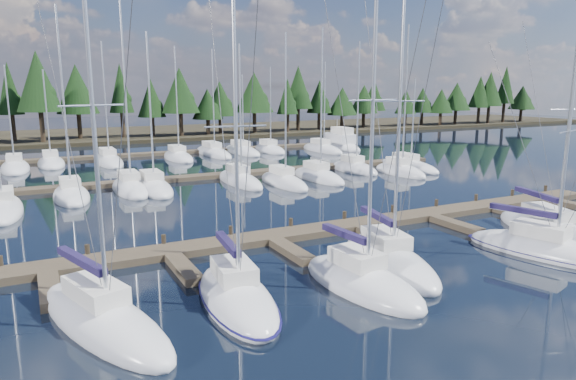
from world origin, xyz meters
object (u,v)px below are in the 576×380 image
front_sailboat_0 (102,319)px  front_sailboat_4 (547,250)px  motor_yacht_right (340,144)px  main_dock (359,227)px  front_sailboat_2 (361,281)px  front_sailboat_3 (389,260)px  front_sailboat_5 (551,231)px  front_sailboat_1 (237,297)px

front_sailboat_0 → front_sailboat_4: front_sailboat_0 is taller
front_sailboat_0 → motor_yacht_right: 59.73m
front_sailboat_0 → front_sailboat_4: bearing=-5.3°
main_dock → motor_yacht_right: size_ratio=4.20×
front_sailboat_2 → front_sailboat_3: front_sailboat_2 is taller
front_sailboat_5 → motor_yacht_right: (13.24, 44.48, 0.27)m
front_sailboat_1 → front_sailboat_4: 17.37m
front_sailboat_2 → front_sailboat_5: (15.27, 1.64, -0.02)m
front_sailboat_1 → front_sailboat_3: bearing=5.6°
main_dock → front_sailboat_5: front_sailboat_5 is taller
front_sailboat_1 → front_sailboat_5: size_ratio=0.97×
main_dock → motor_yacht_right: 44.68m
front_sailboat_5 → motor_yacht_right: 46.41m
front_sailboat_1 → front_sailboat_4: front_sailboat_1 is taller
front_sailboat_2 → motor_yacht_right: bearing=58.3°
main_dock → front_sailboat_1: 13.00m
main_dock → front_sailboat_0: 17.63m
front_sailboat_4 → motor_yacht_right: size_ratio=1.17×
front_sailboat_3 → motor_yacht_right: size_ratio=1.44×
front_sailboat_3 → front_sailboat_5: bearing=-1.0°
main_dock → front_sailboat_3: front_sailboat_3 is taller
front_sailboat_3 → motor_yacht_right: bearing=60.0°
front_sailboat_0 → front_sailboat_4: (22.63, -2.12, -0.03)m
main_dock → front_sailboat_3: (-2.34, -6.06, 0.09)m
front_sailboat_4 → front_sailboat_0: bearing=174.7°
front_sailboat_0 → front_sailboat_4: 22.73m
front_sailboat_1 → motor_yacht_right: (34.18, 45.11, 0.27)m
front_sailboat_1 → front_sailboat_5: bearing=1.7°
motor_yacht_right → front_sailboat_4: bearing=-109.8°
front_sailboat_2 → front_sailboat_5: bearing=6.1°
front_sailboat_3 → motor_yacht_right: (25.51, 44.25, 0.26)m
front_sailboat_2 → front_sailboat_0: bearing=173.1°
front_sailboat_2 → front_sailboat_3: (3.01, 1.86, -0.01)m
front_sailboat_0 → motor_yacht_right: size_ratio=1.45×
front_sailboat_5 → front_sailboat_2: bearing=-173.9°
front_sailboat_1 → motor_yacht_right: size_ratio=1.30×
main_dock → front_sailboat_1: bearing=-147.9°
front_sailboat_2 → front_sailboat_3: size_ratio=1.01×
main_dock → front_sailboat_3: bearing=-111.1°
main_dock → front_sailboat_2: bearing=-124.0°
front_sailboat_2 → front_sailboat_4: front_sailboat_2 is taller
front_sailboat_5 → front_sailboat_1: bearing=-178.3°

